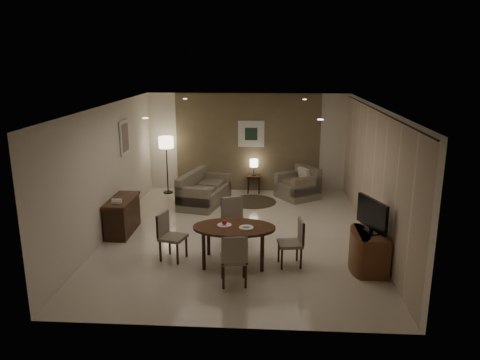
# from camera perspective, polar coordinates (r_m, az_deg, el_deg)

# --- Properties ---
(room_shell) EXTENTS (5.50, 7.00, 2.70)m
(room_shell) POSITION_cam_1_polar(r_m,az_deg,el_deg) (9.91, 0.07, 1.41)
(room_shell) COLOR beige
(room_shell) RESTS_ON ground
(taupe_accent) EXTENTS (3.96, 0.03, 2.70)m
(taupe_accent) POSITION_cam_1_polar(r_m,az_deg,el_deg) (12.93, 0.93, 4.57)
(taupe_accent) COLOR #746748
(taupe_accent) RESTS_ON wall_back
(curtain_wall) EXTENTS (0.08, 6.70, 2.58)m
(curtain_wall) POSITION_cam_1_polar(r_m,az_deg,el_deg) (9.73, 15.87, 0.41)
(curtain_wall) COLOR #C0AC96
(curtain_wall) RESTS_ON wall_right
(curtain_rod) EXTENTS (0.03, 6.80, 0.03)m
(curtain_rod) POSITION_cam_1_polar(r_m,az_deg,el_deg) (9.51, 16.43, 8.14)
(curtain_rod) COLOR black
(curtain_rod) RESTS_ON wall_right
(art_back_frame) EXTENTS (0.72, 0.03, 0.72)m
(art_back_frame) POSITION_cam_1_polar(r_m,az_deg,el_deg) (12.85, 1.37, 5.64)
(art_back_frame) COLOR silver
(art_back_frame) RESTS_ON wall_back
(art_back_canvas) EXTENTS (0.34, 0.01, 0.34)m
(art_back_canvas) POSITION_cam_1_polar(r_m,az_deg,el_deg) (12.84, 1.37, 5.63)
(art_back_canvas) COLOR #1B3024
(art_back_canvas) RESTS_ON wall_back
(art_left_frame) EXTENTS (0.03, 0.60, 0.80)m
(art_left_frame) POSITION_cam_1_polar(r_m,az_deg,el_deg) (11.08, -13.89, 5.05)
(art_left_frame) COLOR silver
(art_left_frame) RESTS_ON wall_left
(art_left_canvas) EXTENTS (0.01, 0.46, 0.64)m
(art_left_canvas) POSITION_cam_1_polar(r_m,az_deg,el_deg) (11.08, -13.82, 5.05)
(art_left_canvas) COLOR gray
(art_left_canvas) RESTS_ON wall_left
(downlight_nl) EXTENTS (0.10, 0.10, 0.01)m
(downlight_nl) POSITION_cam_1_polar(r_m,az_deg,el_deg) (7.75, -11.45, 7.40)
(downlight_nl) COLOR white
(downlight_nl) RESTS_ON ceiling
(downlight_nr) EXTENTS (0.10, 0.10, 0.01)m
(downlight_nr) POSITION_cam_1_polar(r_m,az_deg,el_deg) (7.53, 9.80, 7.27)
(downlight_nr) COLOR white
(downlight_nr) RESTS_ON ceiling
(downlight_fl) EXTENTS (0.10, 0.10, 0.01)m
(downlight_fl) POSITION_cam_1_polar(r_m,az_deg,el_deg) (11.24, -6.72, 9.80)
(downlight_fl) COLOR white
(downlight_fl) RESTS_ON ceiling
(downlight_fr) EXTENTS (0.10, 0.10, 0.01)m
(downlight_fr) POSITION_cam_1_polar(r_m,az_deg,el_deg) (11.09, 7.88, 9.70)
(downlight_fr) COLOR white
(downlight_fr) RESTS_ON ceiling
(console_desk) EXTENTS (0.48, 1.20, 0.75)m
(console_desk) POSITION_cam_1_polar(r_m,az_deg,el_deg) (10.26, -14.13, -4.25)
(console_desk) COLOR #462816
(console_desk) RESTS_ON floor
(telephone) EXTENTS (0.20, 0.14, 0.09)m
(telephone) POSITION_cam_1_polar(r_m,az_deg,el_deg) (9.86, -14.80, -2.47)
(telephone) COLOR white
(telephone) RESTS_ON console_desk
(tv_cabinet) EXTENTS (0.48, 0.90, 0.70)m
(tv_cabinet) POSITION_cam_1_polar(r_m,az_deg,el_deg) (8.58, 15.62, -8.34)
(tv_cabinet) COLOR brown
(tv_cabinet) RESTS_ON floor
(flat_tv) EXTENTS (0.36, 0.85, 0.60)m
(flat_tv) POSITION_cam_1_polar(r_m,az_deg,el_deg) (8.35, 15.80, -4.10)
(flat_tv) COLOR black
(flat_tv) RESTS_ON tv_cabinet
(dining_table) EXTENTS (1.49, 0.93, 0.70)m
(dining_table) POSITION_cam_1_polar(r_m,az_deg,el_deg) (8.54, -0.71, -7.90)
(dining_table) COLOR #462816
(dining_table) RESTS_ON floor
(chair_near) EXTENTS (0.49, 0.49, 0.90)m
(chair_near) POSITION_cam_1_polar(r_m,az_deg,el_deg) (7.76, -0.76, -9.50)
(chair_near) COLOR gray
(chair_near) RESTS_ON floor
(chair_far) EXTENTS (0.58, 0.58, 0.96)m
(chair_far) POSITION_cam_1_polar(r_m,az_deg,el_deg) (9.21, -0.66, -5.30)
(chair_far) COLOR gray
(chair_far) RESTS_ON floor
(chair_left) EXTENTS (0.53, 0.53, 0.88)m
(chair_left) POSITION_cam_1_polar(r_m,az_deg,el_deg) (8.73, -8.16, -6.89)
(chair_left) COLOR gray
(chair_left) RESTS_ON floor
(chair_right) EXTENTS (0.47, 0.47, 0.85)m
(chair_right) POSITION_cam_1_polar(r_m,az_deg,el_deg) (8.46, 6.11, -7.65)
(chair_right) COLOR gray
(chair_right) RESTS_ON floor
(plate_a) EXTENTS (0.26, 0.26, 0.02)m
(plate_a) POSITION_cam_1_polar(r_m,az_deg,el_deg) (8.47, -1.91, -5.51)
(plate_a) COLOR white
(plate_a) RESTS_ON dining_table
(plate_b) EXTENTS (0.26, 0.26, 0.02)m
(plate_b) POSITION_cam_1_polar(r_m,az_deg,el_deg) (8.35, 0.77, -5.81)
(plate_b) COLOR white
(plate_b) RESTS_ON dining_table
(fruit_apple) EXTENTS (0.09, 0.09, 0.09)m
(fruit_apple) POSITION_cam_1_polar(r_m,az_deg,el_deg) (8.45, -1.92, -5.17)
(fruit_apple) COLOR #B7142D
(fruit_apple) RESTS_ON plate_a
(napkin) EXTENTS (0.12, 0.08, 0.03)m
(napkin) POSITION_cam_1_polar(r_m,az_deg,el_deg) (8.34, 0.77, -5.66)
(napkin) COLOR white
(napkin) RESTS_ON plate_b
(round_rug) EXTENTS (1.23, 1.23, 0.01)m
(round_rug) POSITION_cam_1_polar(r_m,az_deg,el_deg) (12.14, 1.53, -2.64)
(round_rug) COLOR #463A27
(round_rug) RESTS_ON floor
(sofa) EXTENTS (1.87, 1.24, 0.81)m
(sofa) POSITION_cam_1_polar(r_m,az_deg,el_deg) (11.90, -4.34, -1.05)
(sofa) COLOR gray
(sofa) RESTS_ON floor
(armchair) EXTENTS (1.25, 1.26, 0.83)m
(armchair) POSITION_cam_1_polar(r_m,az_deg,el_deg) (12.45, 7.02, -0.37)
(armchair) COLOR gray
(armchair) RESTS_ON floor
(side_table) EXTENTS (0.38, 0.38, 0.48)m
(side_table) POSITION_cam_1_polar(r_m,az_deg,el_deg) (12.93, 1.69, -0.47)
(side_table) COLOR #301E10
(side_table) RESTS_ON floor
(table_lamp) EXTENTS (0.22, 0.22, 0.50)m
(table_lamp) POSITION_cam_1_polar(r_m,az_deg,el_deg) (12.81, 1.71, 1.65)
(table_lamp) COLOR #FFEAC1
(table_lamp) RESTS_ON side_table
(floor_lamp) EXTENTS (0.40, 0.40, 1.57)m
(floor_lamp) POSITION_cam_1_polar(r_m,az_deg,el_deg) (12.90, -8.89, 1.80)
(floor_lamp) COLOR #FFE5B7
(floor_lamp) RESTS_ON floor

